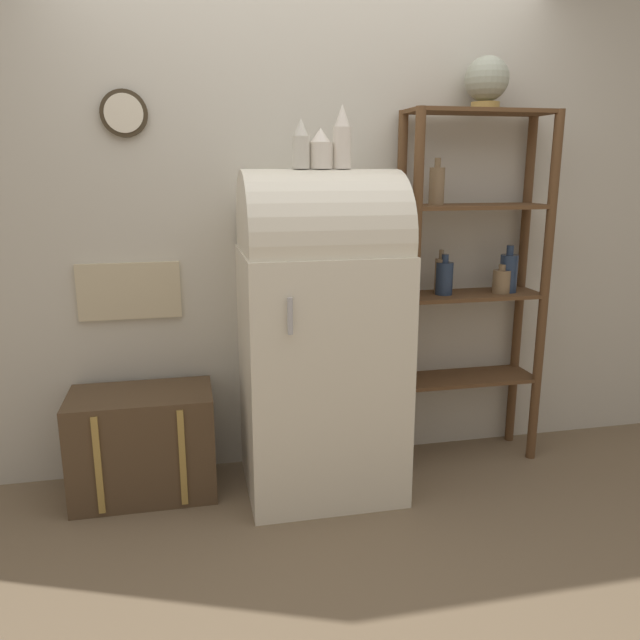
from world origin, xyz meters
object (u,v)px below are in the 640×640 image
at_px(refrigerator, 321,330).
at_px(suitcase_trunk, 143,444).
at_px(globe, 487,81).
at_px(vase_center, 320,150).
at_px(vase_left, 301,145).
at_px(vase_right, 342,139).

distance_m(refrigerator, suitcase_trunk, 1.04).
distance_m(globe, vase_center, 0.99).
relative_size(refrigerator, globe, 6.09).
xyz_separation_m(globe, vase_left, (-0.99, -0.22, -0.33)).
bearing_deg(globe, vase_right, -165.50).
relative_size(suitcase_trunk, vase_left, 3.11).
xyz_separation_m(refrigerator, vase_right, (0.10, -0.01, 0.90)).
distance_m(vase_left, vase_center, 0.09).
bearing_deg(suitcase_trunk, vase_center, -6.11).
distance_m(globe, vase_right, 0.88).
height_order(suitcase_trunk, vase_center, vase_center).
height_order(refrigerator, vase_left, vase_left).
relative_size(vase_left, vase_right, 0.77).
xyz_separation_m(vase_center, vase_right, (0.10, -0.00, 0.05)).
relative_size(vase_left, vase_center, 1.22).
relative_size(globe, vase_left, 1.18).
relative_size(vase_center, vase_right, 0.63).
bearing_deg(vase_center, globe, 12.61).
bearing_deg(suitcase_trunk, vase_left, -7.79).
relative_size(suitcase_trunk, globe, 2.64).
bearing_deg(vase_right, vase_left, -177.27).
bearing_deg(suitcase_trunk, refrigerator, -6.05).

